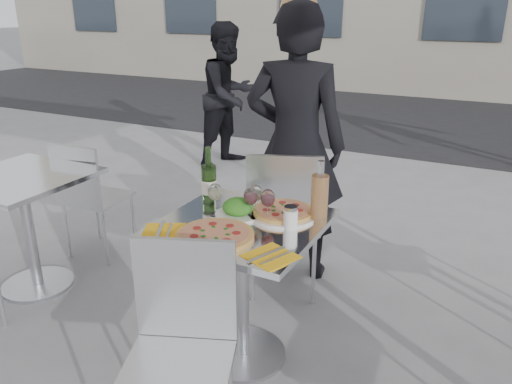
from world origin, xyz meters
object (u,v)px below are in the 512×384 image
at_px(salad_plate, 238,208).
at_px(wineglass_red_a, 251,197).
at_px(napkin_left, 163,231).
at_px(woman_diner, 295,146).
at_px(sugar_shaker, 291,218).
at_px(wineglass_white_a, 215,193).
at_px(side_chair_lfar, 88,191).
at_px(pizza_near, 215,235).
at_px(side_table_left, 25,208).
at_px(chair_far, 285,213).
at_px(pizza_far, 283,212).
at_px(carafe, 320,197).
at_px(pedestrian_a, 229,95).
at_px(main_table, 242,263).
at_px(chair_near, 181,337).
at_px(napkin_right, 271,256).
at_px(wineglass_red_b, 268,199).
at_px(wineglass_white_b, 255,194).
at_px(wine_bottle, 209,182).

relative_size(salad_plate, wineglass_red_a, 1.40).
distance_m(salad_plate, napkin_left, 0.38).
xyz_separation_m(woman_diner, sugar_shaker, (0.37, -0.91, -0.07)).
bearing_deg(napkin_left, wineglass_white_a, 42.15).
distance_m(side_chair_lfar, pizza_near, 1.61).
bearing_deg(woman_diner, side_chair_lfar, 8.12).
distance_m(salad_plate, wineglass_white_a, 0.13).
bearing_deg(wineglass_white_a, side_table_left, -178.83).
distance_m(chair_far, pizza_far, 0.54).
xyz_separation_m(wineglass_white_a, napkin_left, (-0.10, -0.28, -0.11)).
bearing_deg(woman_diner, carafe, 108.87).
height_order(pedestrian_a, wineglass_white_a, pedestrian_a).
height_order(main_table, woman_diner, woman_diner).
bearing_deg(napkin_left, pizza_far, 18.63).
xyz_separation_m(main_table, chair_near, (0.06, -0.59, -0.02)).
distance_m(wineglass_white_a, napkin_right, 0.52).
bearing_deg(woman_diner, pizza_far, 97.70).
distance_m(chair_near, salad_plate, 0.71).
height_order(pizza_near, pizza_far, pizza_far).
height_order(pizza_far, wineglass_red_a, wineglass_red_a).
distance_m(main_table, wineglass_red_b, 0.34).
height_order(woman_diner, pedestrian_a, woman_diner).
distance_m(chair_near, wineglass_red_a, 0.73).
bearing_deg(wineglass_red_a, woman_diner, 99.95).
relative_size(wineglass_white_b, napkin_left, 0.65).
distance_m(wine_bottle, wineglass_red_b, 0.37).
relative_size(woman_diner, pedestrian_a, 1.12).
bearing_deg(carafe, side_chair_lfar, 170.65).
height_order(sugar_shaker, wineglass_white_b, wineglass_white_b).
bearing_deg(napkin_left, side_chair_lfar, 121.11).
xyz_separation_m(pizza_near, salad_plate, (-0.03, 0.26, 0.03)).
bearing_deg(sugar_shaker, wineglass_white_b, 164.49).
bearing_deg(side_chair_lfar, wineglass_white_b, 160.44).
distance_m(chair_far, side_chair_lfar, 1.42).
xyz_separation_m(chair_far, sugar_shaker, (0.28, -0.59, 0.25)).
distance_m(side_chair_lfar, woman_diner, 1.46).
bearing_deg(pedestrian_a, wineglass_red_b, -133.65).
relative_size(wineglass_red_a, napkin_left, 0.65).
height_order(carafe, wineglass_red_a, carafe).
xyz_separation_m(wineglass_red_a, napkin_left, (-0.28, -0.30, -0.11)).
relative_size(side_table_left, pizza_far, 2.26).
height_order(woman_diner, wineglass_red_b, woman_diner).
distance_m(carafe, wineglass_red_b, 0.24).
height_order(side_chair_lfar, pizza_near, side_chair_lfar).
distance_m(main_table, woman_diner, 1.02).
bearing_deg(pizza_near, carafe, 48.41).
distance_m(wineglass_white_b, wineglass_red_a, 0.04).
xyz_separation_m(main_table, pizza_far, (0.14, 0.16, 0.23)).
distance_m(pedestrian_a, sugar_shaker, 3.49).
relative_size(main_table, wineglass_white_b, 4.76).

